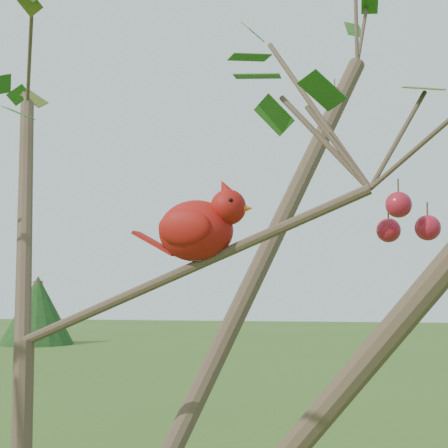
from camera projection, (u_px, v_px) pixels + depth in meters
The scene contains 3 objects.
crabapple_tree at pixel (36, 239), 1.09m from camera, with size 2.35×2.05×2.95m.
cardinal at pixel (200, 227), 1.14m from camera, with size 0.21×0.12×0.15m.
distant_trees at pixel (342, 303), 23.18m from camera, with size 44.40×13.04×3.47m.
Camera 1 is at (0.50, -1.04, 2.05)m, focal length 55.00 mm.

